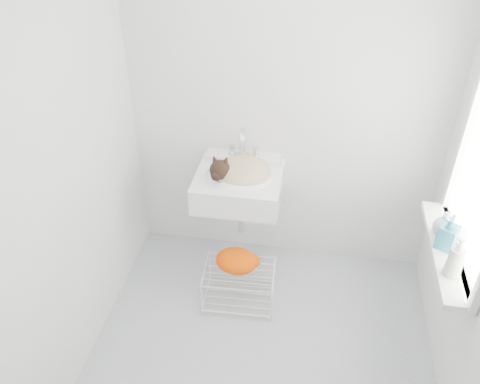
% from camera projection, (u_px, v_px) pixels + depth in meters
% --- Properties ---
extents(floor, '(2.20, 2.00, 0.02)m').
position_uv_depth(floor, '(262.00, 347.00, 3.32)').
color(floor, '#A0A7AE').
rests_on(floor, ground).
extents(back_wall, '(2.20, 0.02, 2.50)m').
position_uv_depth(back_wall, '(286.00, 109.00, 3.39)').
color(back_wall, white).
rests_on(back_wall, ground).
extents(left_wall, '(0.02, 2.00, 2.50)m').
position_uv_depth(left_wall, '(68.00, 174.00, 2.74)').
color(left_wall, white).
rests_on(left_wall, ground).
extents(windowsill, '(0.16, 0.88, 0.04)m').
position_uv_depth(windowsill, '(445.00, 251.00, 2.85)').
color(windowsill, white).
rests_on(windowsill, right_wall).
extents(sink, '(0.60, 0.52, 0.24)m').
position_uv_depth(sink, '(239.00, 175.00, 3.45)').
color(sink, white).
rests_on(sink, back_wall).
extents(faucet, '(0.22, 0.15, 0.22)m').
position_uv_depth(faucet, '(243.00, 144.00, 3.51)').
color(faucet, silver).
rests_on(faucet, sink).
extents(cat, '(0.45, 0.39, 0.26)m').
position_uv_depth(cat, '(240.00, 172.00, 3.41)').
color(cat, '#CDB391').
rests_on(cat, sink).
extents(wire_rack, '(0.50, 0.36, 0.29)m').
position_uv_depth(wire_rack, '(239.00, 285.00, 3.57)').
color(wire_rack, silver).
rests_on(wire_rack, floor).
extents(towel, '(0.32, 0.25, 0.12)m').
position_uv_depth(towel, '(236.00, 264.00, 3.50)').
color(towel, '#D07E00').
rests_on(towel, wire_rack).
extents(bottle_a, '(0.11, 0.11, 0.21)m').
position_uv_depth(bottle_a, '(451.00, 274.00, 2.67)').
color(bottle_a, silver).
rests_on(bottle_a, windowsill).
extents(bottle_b, '(0.14, 0.14, 0.22)m').
position_uv_depth(bottle_b, '(444.00, 247.00, 2.85)').
color(bottle_b, teal).
rests_on(bottle_b, windowsill).
extents(bottle_c, '(0.16, 0.16, 0.15)m').
position_uv_depth(bottle_c, '(441.00, 233.00, 2.95)').
color(bottle_c, '#B4BAC8').
rests_on(bottle_c, windowsill).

